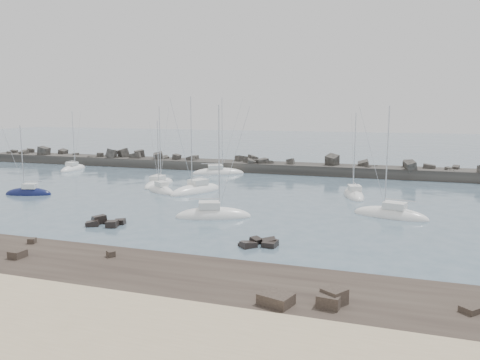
% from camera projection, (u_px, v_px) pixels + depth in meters
% --- Properties ---
extents(ground, '(400.00, 400.00, 0.00)m').
position_uv_depth(ground, '(173.00, 211.00, 57.14)').
color(ground, '#485F71').
rests_on(ground, ground).
extents(rock_shelf, '(140.00, 12.32, 1.79)m').
position_uv_depth(rock_shelf, '(48.00, 269.00, 36.45)').
color(rock_shelf, '#2C241E').
rests_on(rock_shelf, ground).
extents(rock_cluster_near, '(4.49, 3.40, 1.52)m').
position_uv_depth(rock_cluster_near, '(104.00, 223.00, 50.53)').
color(rock_cluster_near, black).
rests_on(rock_cluster_near, ground).
extents(rock_cluster_far, '(3.54, 3.03, 1.13)m').
position_uv_depth(rock_cluster_far, '(261.00, 245.00, 42.68)').
color(rock_cluster_far, black).
rests_on(rock_cluster_far, ground).
extents(breakwater, '(115.00, 7.47, 5.48)m').
position_uv_depth(breakwater, '(223.00, 168.00, 95.12)').
color(breakwater, '#2D2B28').
rests_on(breakwater, ground).
extents(sailboat_1, '(3.33, 8.27, 12.80)m').
position_uv_depth(sailboat_1, '(73.00, 169.00, 94.92)').
color(sailboat_1, white).
rests_on(sailboat_1, ground).
extents(sailboat_2, '(7.06, 3.87, 10.98)m').
position_uv_depth(sailboat_2, '(28.00, 194.00, 67.75)').
color(sailboat_2, '#101643').
rests_on(sailboat_2, ground).
extents(sailboat_3, '(2.87, 8.74, 13.74)m').
position_uv_depth(sailboat_3, '(159.00, 185.00, 75.88)').
color(sailboat_3, white).
rests_on(sailboat_3, ground).
extents(sailboat_4, '(10.24, 7.05, 15.49)m').
position_uv_depth(sailboat_4, '(218.00, 173.00, 89.13)').
color(sailboat_4, white).
rests_on(sailboat_4, ground).
extents(sailboat_5, '(7.13, 5.98, 11.53)m').
position_uv_depth(sailboat_5, '(161.00, 191.00, 70.21)').
color(sailboat_5, white).
rests_on(sailboat_5, ground).
extents(sailboat_6, '(6.61, 10.02, 15.27)m').
position_uv_depth(sailboat_6, '(196.00, 191.00, 69.82)').
color(sailboat_6, white).
rests_on(sailboat_6, ground).
extents(sailboat_7, '(9.08, 5.69, 13.92)m').
position_uv_depth(sailboat_7, '(213.00, 216.00, 53.71)').
color(sailboat_7, white).
rests_on(sailboat_7, ground).
extents(sailboat_8, '(9.06, 4.78, 13.80)m').
position_uv_depth(sailboat_8, '(391.00, 216.00, 53.98)').
color(sailboat_8, white).
rests_on(sailboat_8, ground).
extents(sailboat_9, '(4.57, 8.39, 12.80)m').
position_uv_depth(sailboat_9, '(354.00, 195.00, 66.46)').
color(sailboat_9, white).
rests_on(sailboat_9, ground).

